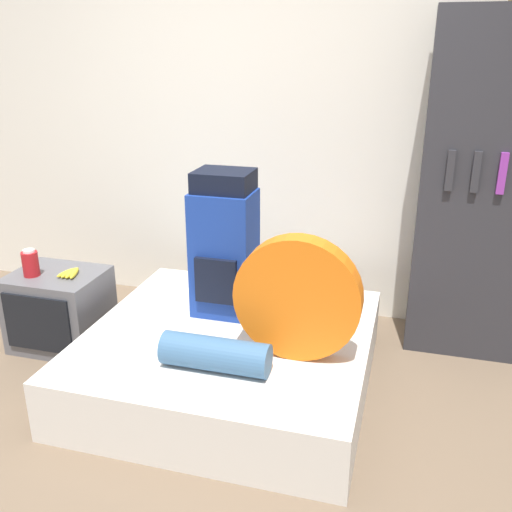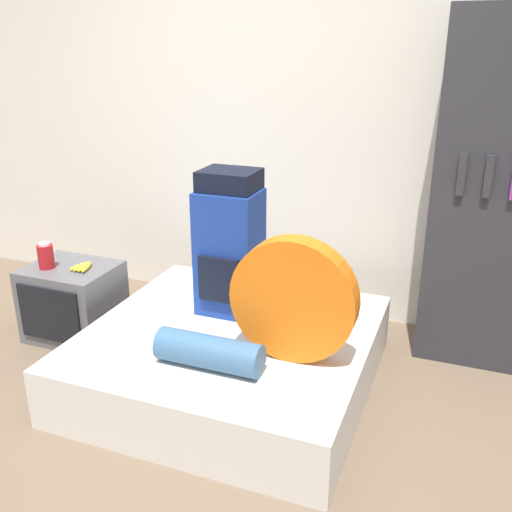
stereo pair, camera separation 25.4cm
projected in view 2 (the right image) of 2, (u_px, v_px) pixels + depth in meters
ground_plane at (153, 456)px, 2.63m from camera, size 16.00×16.00×0.00m
wall_back at (283, 122)px, 3.75m from camera, size 8.00×0.05×2.60m
bed at (231, 356)px, 3.16m from camera, size 1.50×1.49×0.32m
backpack at (229, 245)px, 3.20m from camera, size 0.34×0.31×0.82m
tent_bag at (294, 299)px, 2.73m from camera, size 0.62×0.12×0.62m
sleeping_roll at (209, 352)px, 2.72m from camera, size 0.52×0.16×0.16m
television at (73, 302)px, 3.64m from camera, size 0.54×0.46×0.48m
canister at (46, 256)px, 3.51m from camera, size 0.10×0.10×0.17m
banana_bunch at (84, 267)px, 3.52m from camera, size 0.12×0.16×0.03m
bookshelf at (511, 198)px, 3.13m from camera, size 0.83×0.37×1.98m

